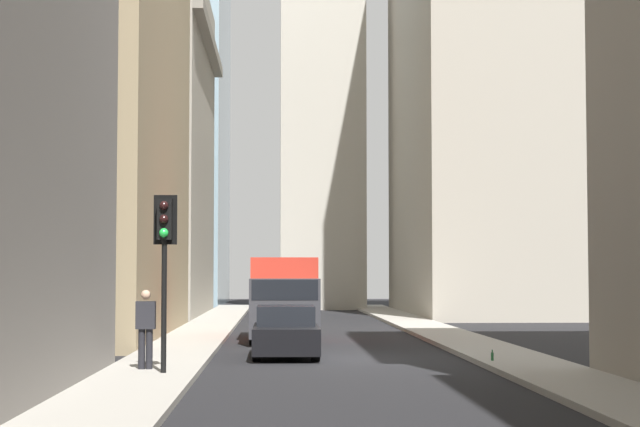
# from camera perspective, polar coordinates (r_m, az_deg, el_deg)

# --- Properties ---
(ground_plane) EXTENTS (135.00, 135.00, 0.00)m
(ground_plane) POSITION_cam_1_polar(r_m,az_deg,el_deg) (29.49, 0.93, -7.69)
(ground_plane) COLOR black
(sidewalk_right) EXTENTS (90.00, 2.20, 0.14)m
(sidewalk_right) POSITION_cam_1_polar(r_m,az_deg,el_deg) (29.58, -7.89, -7.51)
(sidewalk_right) COLOR #A8A399
(sidewalk_right) RESTS_ON ground_plane
(sidewalk_left) EXTENTS (90.00, 2.20, 0.14)m
(sidewalk_left) POSITION_cam_1_polar(r_m,az_deg,el_deg) (30.07, 9.59, -7.42)
(sidewalk_left) COLOR #A8A399
(sidewalk_left) RESTS_ON ground_plane
(building_left_far) EXTENTS (19.62, 10.00, 28.25)m
(building_left_far) POSITION_cam_1_polar(r_m,az_deg,el_deg) (62.18, 9.21, 7.81)
(building_left_far) COLOR #A8A091
(building_left_far) RESTS_ON ground_plane
(building_right_far) EXTENTS (17.76, 10.50, 18.15)m
(building_right_far) POSITION_cam_1_polar(r_m,az_deg,el_deg) (59.36, -10.95, 3.43)
(building_right_far) COLOR #A8A091
(building_right_far) RESTS_ON ground_plane
(church_spire) EXTENTS (5.98, 5.98, 32.42)m
(church_spire) POSITION_cam_1_polar(r_m,az_deg,el_deg) (71.79, 0.10, 8.54)
(church_spire) COLOR #B7B2A5
(church_spire) RESTS_ON ground_plane
(delivery_truck) EXTENTS (6.46, 2.25, 2.84)m
(delivery_truck) POSITION_cam_1_polar(r_m,az_deg,el_deg) (37.03, -1.91, -4.50)
(delivery_truck) COLOR red
(delivery_truck) RESTS_ON ground_plane
(sedan_black) EXTENTS (4.30, 1.78, 1.42)m
(sedan_black) POSITION_cam_1_polar(r_m,az_deg,el_deg) (29.90, -1.82, -6.35)
(sedan_black) COLOR black
(sedan_black) RESTS_ON ground_plane
(traffic_light_foreground) EXTENTS (0.43, 0.52, 3.91)m
(traffic_light_foreground) POSITION_cam_1_polar(r_m,az_deg,el_deg) (23.95, -8.24, -1.48)
(traffic_light_foreground) COLOR black
(traffic_light_foreground) RESTS_ON sidewalk_right
(pedestrian) EXTENTS (0.26, 0.44, 1.80)m
(pedestrian) POSITION_cam_1_polar(r_m,az_deg,el_deg) (24.95, -9.22, -5.88)
(pedestrian) COLOR black
(pedestrian) RESTS_ON sidewalk_right
(discarded_bottle) EXTENTS (0.07, 0.07, 0.27)m
(discarded_bottle) POSITION_cam_1_polar(r_m,az_deg,el_deg) (27.41, 9.11, -7.47)
(discarded_bottle) COLOR #236033
(discarded_bottle) RESTS_ON sidewalk_left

